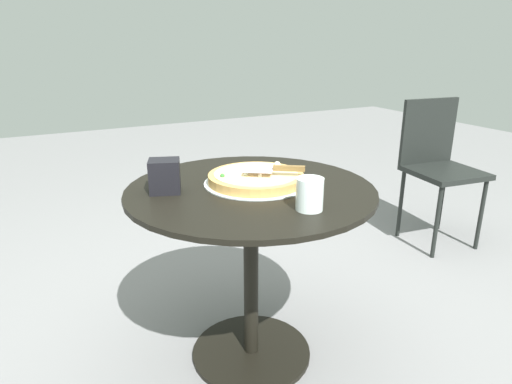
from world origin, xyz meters
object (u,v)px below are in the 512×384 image
object	(u,v)px
drinking_cup	(310,194)
patio_chair_near	(437,160)
pizza_on_tray	(256,178)
pizza_server	(275,169)
patio_table	(251,234)
napkin_dispenser	(165,176)

from	to	relation	value
drinking_cup	patio_chair_near	bearing A→B (deg)	117.75
pizza_on_tray	pizza_server	bearing A→B (deg)	41.87
patio_table	pizza_server	size ratio (longest dim) A/B	4.26
napkin_dispenser	patio_chair_near	distance (m)	1.80
drinking_cup	pizza_on_tray	bearing A→B (deg)	-175.30
patio_table	patio_chair_near	world-z (taller)	patio_chair_near
pizza_on_tray	drinking_cup	xyz separation A→B (m)	(0.30, 0.02, 0.03)
patio_table	pizza_on_tray	bearing A→B (deg)	129.96
drinking_cup	patio_table	bearing A→B (deg)	-167.19
pizza_on_tray	napkin_dispenser	size ratio (longest dim) A/B	3.31
napkin_dispenser	patio_chair_near	xyz separation A→B (m)	(-0.38, 1.74, -0.25)
pizza_on_tray	drinking_cup	distance (m)	0.30
pizza_server	patio_chair_near	xyz separation A→B (m)	(-0.49, 1.38, -0.25)
napkin_dispenser	patio_chair_near	world-z (taller)	patio_chair_near
drinking_cup	pizza_server	bearing A→B (deg)	175.20
pizza_server	napkin_dispenser	distance (m)	0.37
napkin_dispenser	pizza_server	bearing A→B (deg)	2.85
pizza_server	napkin_dispenser	bearing A→B (deg)	-106.72
drinking_cup	napkin_dispenser	bearing A→B (deg)	-136.67
patio_chair_near	patio_table	bearing A→B (deg)	-72.22
patio_table	drinking_cup	bearing A→B (deg)	12.81
pizza_server	napkin_dispenser	size ratio (longest dim) A/B	1.81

